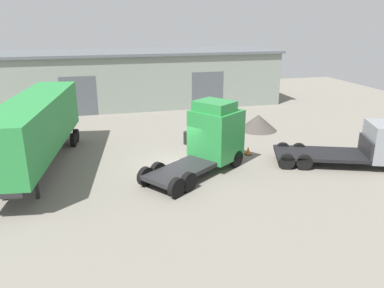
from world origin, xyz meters
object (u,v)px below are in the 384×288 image
Objects in this scene: container_trailer_green at (36,126)px; oil_drum at (188,138)px; traffic_cone at (248,151)px; tractor_unit_green at (210,138)px; gravel_pile at (258,122)px; flatbed_truck_grey at (366,146)px.

container_trailer_green is 10.05m from oil_drum.
traffic_cone is at bearing 95.04° from container_trailer_green.
tractor_unit_green is at bearing -153.49° from traffic_cone.
gravel_pile is at bearing 113.96° from container_trailer_green.
tractor_unit_green reaches higher than flatbed_truck_grey.
oil_drum is at bearing -162.07° from gravel_pile.
flatbed_truck_grey is 9.27m from gravel_pile.
tractor_unit_green is at bearing 85.38° from container_trailer_green.
flatbed_truck_grey is at bearing -48.56° from tractor_unit_green.
tractor_unit_green is 3.78m from traffic_cone.
oil_drum is (-6.28, -2.03, -0.18)m from gravel_pile.
flatbed_truck_grey is at bearing 85.26° from container_trailer_green.
gravel_pile reaches higher than oil_drum.
flatbed_truck_grey is 8.66× the size of oil_drum.
container_trailer_green is 22.21× the size of traffic_cone.
tractor_unit_green is at bearing -131.93° from gravel_pile.
flatbed_truck_grey reaches higher than traffic_cone.
container_trailer_green reaches higher than gravel_pile.
gravel_pile is (-3.05, 8.73, -0.66)m from flatbed_truck_grey.
container_trailer_green is 4.08× the size of gravel_pile.
gravel_pile is 5.98m from traffic_cone.
container_trailer_green is at bearing -163.70° from gravel_pile.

